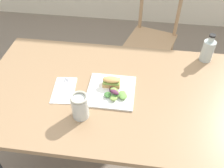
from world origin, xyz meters
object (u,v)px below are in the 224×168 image
object	(u,v)px
sandwich_half_front	(111,82)
fork_on_napkin	(65,87)
dining_table	(108,104)
plate_lunch	(111,91)
bottle_cold_brew	(207,51)
chair_wooden_far	(152,38)
mason_jar_iced_tea	(80,107)

from	to	relation	value
sandwich_half_front	fork_on_napkin	size ratio (longest dim) A/B	0.53
dining_table	fork_on_napkin	size ratio (longest dim) A/B	7.58
plate_lunch	fork_on_napkin	bearing A→B (deg)	-178.39
dining_table	sandwich_half_front	xyz separation A→B (m)	(0.02, 0.03, 0.16)
bottle_cold_brew	sandwich_half_front	bearing A→B (deg)	-149.81
chair_wooden_far	sandwich_half_front	world-z (taller)	chair_wooden_far
bottle_cold_brew	plate_lunch	bearing A→B (deg)	-146.67
plate_lunch	mason_jar_iced_tea	world-z (taller)	mason_jar_iced_tea
dining_table	bottle_cold_brew	world-z (taller)	bottle_cold_brew
plate_lunch	bottle_cold_brew	world-z (taller)	bottle_cold_brew
dining_table	plate_lunch	xyz separation A→B (m)	(0.02, -0.01, 0.12)
plate_lunch	fork_on_napkin	distance (m)	0.26
plate_lunch	dining_table	bearing A→B (deg)	151.41
chair_wooden_far	bottle_cold_brew	xyz separation A→B (m)	(0.31, -0.65, 0.36)
dining_table	fork_on_napkin	world-z (taller)	fork_on_napkin
chair_wooden_far	sandwich_half_front	xyz separation A→B (m)	(-0.24, -0.96, 0.33)
dining_table	plate_lunch	bearing A→B (deg)	-28.59
dining_table	mason_jar_iced_tea	world-z (taller)	mason_jar_iced_tea
plate_lunch	bottle_cold_brew	xyz separation A→B (m)	(0.55, 0.36, 0.06)
dining_table	plate_lunch	size ratio (longest dim) A/B	5.50
chair_wooden_far	plate_lunch	size ratio (longest dim) A/B	3.39
plate_lunch	bottle_cold_brew	bearing A→B (deg)	33.33
sandwich_half_front	fork_on_napkin	world-z (taller)	sandwich_half_front
dining_table	chair_wooden_far	bearing A→B (deg)	75.39
chair_wooden_far	fork_on_napkin	world-z (taller)	chair_wooden_far
plate_lunch	bottle_cold_brew	distance (m)	0.66
plate_lunch	bottle_cold_brew	size ratio (longest dim) A/B	1.41
sandwich_half_front	mason_jar_iced_tea	size ratio (longest dim) A/B	0.73
chair_wooden_far	fork_on_napkin	xyz separation A→B (m)	(-0.50, -1.01, 0.30)
chair_wooden_far	bottle_cold_brew	size ratio (longest dim) A/B	4.78
dining_table	mason_jar_iced_tea	bearing A→B (deg)	-117.75
fork_on_napkin	bottle_cold_brew	bearing A→B (deg)	24.46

